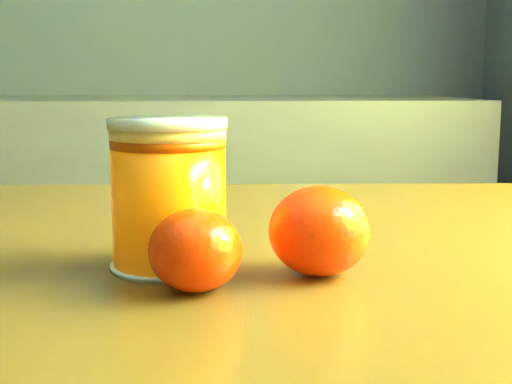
{
  "coord_description": "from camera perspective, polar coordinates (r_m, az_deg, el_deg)",
  "views": [
    {
      "loc": [
        0.94,
        -0.45,
        0.95
      ],
      "look_at": [
        0.97,
        0.05,
        0.87
      ],
      "focal_mm": 50.0,
      "sensor_mm": 36.0,
      "label": 1
    }
  ],
  "objects": [
    {
      "name": "juice_glass",
      "position": [
        0.5,
        -6.97,
        -0.2
      ],
      "size": [
        0.08,
        0.08,
        0.1
      ],
      "rotation": [
        0.0,
        0.0,
        -0.06
      ],
      "color": "orange",
      "rests_on": "table"
    },
    {
      "name": "orange_front",
      "position": [
        0.48,
        5.09,
        -3.12
      ],
      "size": [
        0.09,
        0.09,
        0.06
      ],
      "primitive_type": "ellipsoid",
      "rotation": [
        0.0,
        0.0,
        0.36
      ],
      "color": "#FF3205",
      "rests_on": "table"
    },
    {
      "name": "orange_back",
      "position": [
        0.44,
        -4.87,
        -4.67
      ],
      "size": [
        0.07,
        0.07,
        0.05
      ],
      "primitive_type": "ellipsoid",
      "rotation": [
        0.0,
        0.0,
        -0.17
      ],
      "color": "#FF3205",
      "rests_on": "table"
    }
  ]
}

